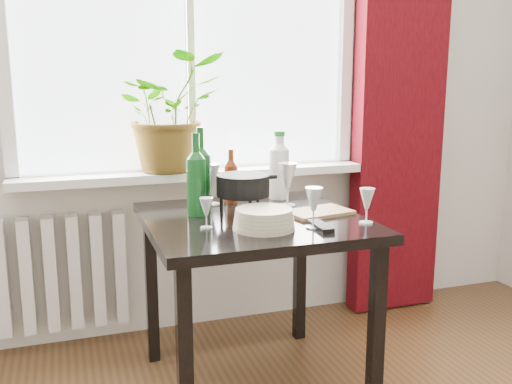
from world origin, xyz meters
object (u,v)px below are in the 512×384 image
object	(u,v)px
table	(253,239)
plate_stack	(264,219)
cleaning_bottle	(279,164)
cutting_board	(318,212)
tv_remote	(321,226)
bottle_amber	(231,176)
fondue_pot	(243,195)
radiator	(39,275)
wineglass_front_right	(314,207)
wine_bottle_left	(196,174)
wineglass_back_center	(288,184)
wineglass_far_right	(367,206)
wineglass_back_left	(211,184)
potted_plant	(169,112)
wineglass_front_left	(206,213)
wine_bottle_right	(201,169)

from	to	relation	value
table	plate_stack	xyz separation A→B (m)	(-0.02, -0.19, 0.13)
cleaning_bottle	cutting_board	distance (m)	0.38
tv_remote	bottle_amber	bearing A→B (deg)	111.85
fondue_pot	radiator	bearing A→B (deg)	139.06
wineglass_front_right	wine_bottle_left	bearing A→B (deg)	136.91
wineglass_front_right	wineglass_back_center	xyz separation A→B (m)	(0.05, 0.37, 0.02)
cleaning_bottle	wineglass_far_right	world-z (taller)	cleaning_bottle
wineglass_back_left	wineglass_far_right	bearing A→B (deg)	-46.65
table	cutting_board	xyz separation A→B (m)	(0.27, -0.04, 0.10)
potted_plant	wineglass_back_left	distance (m)	0.47
wineglass_front_left	fondue_pot	size ratio (longest dim) A/B	0.48
table	wineglass_front_left	distance (m)	0.29
bottle_amber	wineglass_front_right	bearing A→B (deg)	-72.54
potted_plant	tv_remote	xyz separation A→B (m)	(0.40, -0.86, -0.38)
wine_bottle_right	tv_remote	world-z (taller)	wine_bottle_right
wineglass_back_center	wineglass_front_right	bearing A→B (deg)	-97.17
cutting_board	wineglass_front_right	bearing A→B (deg)	-119.77
cleaning_bottle	tv_remote	world-z (taller)	cleaning_bottle
wine_bottle_left	wineglass_back_left	xyz separation A→B (m)	(0.10, 0.16, -0.08)
wineglass_back_center	radiator	bearing A→B (deg)	155.10
wine_bottle_right	radiator	bearing A→B (deg)	145.21
table	plate_stack	size ratio (longest dim) A/B	3.68
fondue_pot	cutting_board	world-z (taller)	fondue_pot
wineglass_back_center	fondue_pot	world-z (taller)	wineglass_back_center
radiator	cleaning_bottle	world-z (taller)	cleaning_bottle
wine_bottle_left	cutting_board	xyz separation A→B (m)	(0.48, -0.14, -0.16)
plate_stack	cutting_board	size ratio (longest dim) A/B	0.89
table	bottle_amber	xyz separation A→B (m)	(-0.01, 0.29, 0.21)
wineglass_front_left	wineglass_front_right	bearing A→B (deg)	-17.40
wine_bottle_left	plate_stack	world-z (taller)	wine_bottle_left
potted_plant	cutting_board	world-z (taller)	potted_plant
wineglass_back_center	potted_plant	bearing A→B (deg)	131.74
potted_plant	wineglass_back_left	bearing A→B (deg)	-71.66
radiator	potted_plant	bearing A→B (deg)	-1.65
wine_bottle_left	wineglass_back_left	size ratio (longest dim) A/B	1.84
wineglass_front_right	wineglass_front_left	bearing A→B (deg)	162.60
radiator	wineglass_front_left	world-z (taller)	wineglass_front_left
radiator	wineglass_back_left	bearing A→B (deg)	-25.75
wineglass_far_right	wineglass_back_left	xyz separation A→B (m)	(-0.48, 0.51, 0.02)
table	wineglass_front_left	xyz separation A→B (m)	(-0.22, -0.11, 0.15)
wine_bottle_right	table	bearing A→B (deg)	-42.67
cleaning_bottle	wineglass_front_right	xyz separation A→B (m)	(-0.07, -0.54, -0.08)
wine_bottle_left	wineglass_far_right	size ratio (longest dim) A/B	2.43
tv_remote	cutting_board	distance (m)	0.23
cleaning_bottle	wineglass_far_right	bearing A→B (deg)	-74.62
tv_remote	wineglass_back_center	bearing A→B (deg)	89.08
bottle_amber	cutting_board	world-z (taller)	bottle_amber
table	wineglass_front_right	world-z (taller)	wineglass_front_right
wineglass_far_right	plate_stack	xyz separation A→B (m)	(-0.40, 0.05, -0.03)
bottle_amber	cleaning_bottle	world-z (taller)	cleaning_bottle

